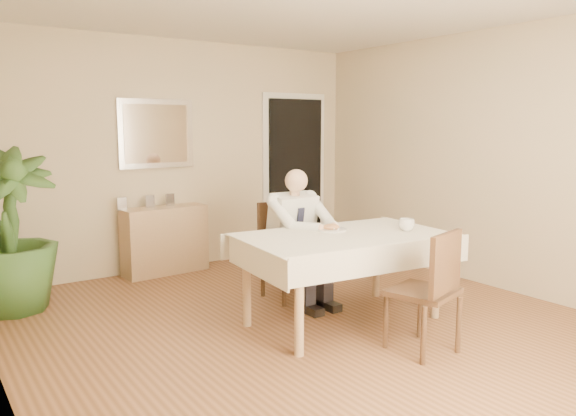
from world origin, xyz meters
TOP-DOWN VIEW (x-y plane):
  - room at (0.00, 0.00)m, footprint 5.00×5.02m
  - doorway at (1.55, 2.46)m, footprint 0.96×0.07m
  - mirror at (-0.32, 2.47)m, footprint 0.86×0.04m
  - dining_table at (0.30, -0.03)m, footprint 1.81×1.18m
  - chair_far at (0.30, 0.85)m, footprint 0.48×0.48m
  - chair_near at (0.39, -0.91)m, footprint 0.53×0.54m
  - seated_man at (0.30, 0.56)m, footprint 0.48×0.72m
  - plate at (0.32, 0.15)m, footprint 0.26×0.26m
  - food at (0.32, 0.15)m, footprint 0.14×0.14m
  - knife at (0.36, 0.09)m, footprint 0.01×0.13m
  - fork at (0.28, 0.09)m, footprint 0.01×0.13m
  - coffee_mug at (0.84, -0.22)m, footprint 0.14×0.14m
  - sideboard at (-0.32, 2.32)m, footprint 0.95×0.38m
  - photo_frame_left at (-0.78, 2.33)m, footprint 0.10×0.02m
  - photo_frame_center at (-0.47, 2.36)m, footprint 0.10×0.02m
  - photo_frame_right at (-0.23, 2.36)m, footprint 0.10×0.02m
  - potted_palm at (-1.95, 1.86)m, footprint 0.88×0.88m

SIDE VIEW (x-z plane):
  - sideboard at x=-0.32m, z-range 0.00..0.75m
  - chair_near at x=0.39m, z-range 0.06..0.97m
  - chair_far at x=0.30m, z-range 0.06..0.97m
  - dining_table at x=0.30m, z-range 0.29..1.04m
  - seated_man at x=0.30m, z-range 0.07..1.31m
  - potted_palm at x=-1.95m, z-range 0.00..1.46m
  - plate at x=0.32m, z-range 0.75..0.77m
  - knife at x=0.36m, z-range 0.77..0.78m
  - fork at x=0.28m, z-range 0.77..0.78m
  - food at x=0.32m, z-range 0.76..0.81m
  - coffee_mug at x=0.84m, z-range 0.75..0.86m
  - photo_frame_left at x=-0.78m, z-range 0.75..0.89m
  - photo_frame_center at x=-0.47m, z-range 0.75..0.89m
  - photo_frame_right at x=-0.23m, z-range 0.75..0.89m
  - doorway at x=1.55m, z-range -0.05..2.05m
  - room at x=0.00m, z-range 0.00..2.60m
  - mirror at x=-0.32m, z-range 1.17..1.93m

